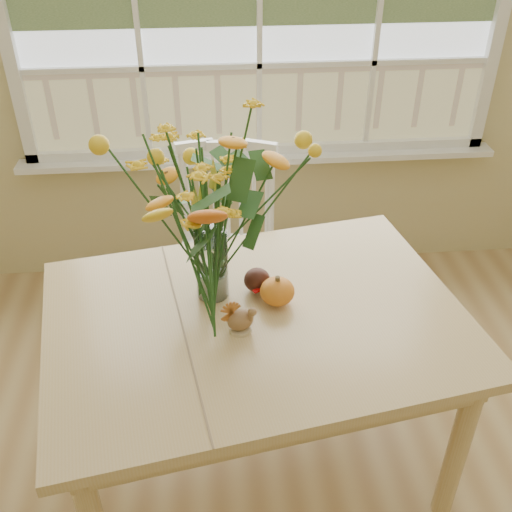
{
  "coord_description": "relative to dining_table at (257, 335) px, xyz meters",
  "views": [
    {
      "loc": [
        -0.26,
        -0.61,
        2.0
      ],
      "look_at": [
        -0.13,
        0.92,
        0.95
      ],
      "focal_mm": 42.0,
      "sensor_mm": 36.0,
      "label": 1
    }
  ],
  "objects": [
    {
      "name": "wall_back",
      "position": [
        0.13,
        1.35,
        0.71
      ],
      "size": [
        4.0,
        0.02,
        2.7
      ],
      "primitive_type": "cube",
      "color": "#D4C488",
      "rests_on": "floor"
    },
    {
      "name": "dining_table",
      "position": [
        0.0,
        0.0,
        0.0
      ],
      "size": [
        1.51,
        1.2,
        0.73
      ],
      "rotation": [
        0.0,
        0.0,
        0.18
      ],
      "color": "tan",
      "rests_on": "floor"
    },
    {
      "name": "windsor_chair",
      "position": [
        -0.06,
        0.79,
        -0.11
      ],
      "size": [
        0.47,
        0.45,
        0.94
      ],
      "rotation": [
        0.0,
        0.0,
        -0.09
      ],
      "color": "white",
      "rests_on": "floor"
    },
    {
      "name": "flower_vase",
      "position": [
        -0.14,
        0.13,
        0.46
      ],
      "size": [
        0.52,
        0.52,
        0.61
      ],
      "color": "white",
      "rests_on": "dining_table"
    },
    {
      "name": "pumpkin",
      "position": [
        0.07,
        0.05,
        0.14
      ],
      "size": [
        0.12,
        0.12,
        0.09
      ],
      "primitive_type": "ellipsoid",
      "color": "orange",
      "rests_on": "dining_table"
    },
    {
      "name": "turkey_figurine",
      "position": [
        -0.06,
        -0.07,
        0.14
      ],
      "size": [
        0.1,
        0.09,
        0.11
      ],
      "rotation": [
        0.0,
        0.0,
        0.33
      ],
      "color": "#CCB78C",
      "rests_on": "dining_table"
    },
    {
      "name": "dark_gourd",
      "position": [
        0.01,
        0.13,
        0.13
      ],
      "size": [
        0.13,
        0.09,
        0.08
      ],
      "color": "#38160F",
      "rests_on": "dining_table"
    }
  ]
}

